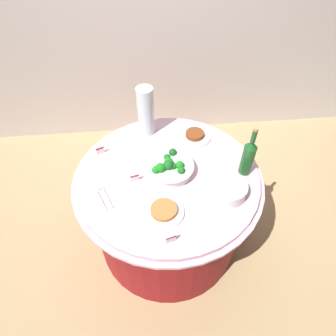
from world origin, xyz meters
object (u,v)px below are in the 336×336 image
at_px(food_plate_stir_fry, 195,135).
at_px(label_placard_mid, 171,239).
at_px(wine_bottle, 248,156).
at_px(serving_tongs, 104,198).
at_px(label_placard_rear, 135,177).
at_px(food_plate_peanuts, 164,211).
at_px(broccoli_bowl, 170,167).
at_px(plate_stack, 228,190).
at_px(label_placard_front, 100,150).
at_px(decorative_fruit_vase, 146,112).

height_order(food_plate_stir_fry, label_placard_mid, label_placard_mid).
height_order(wine_bottle, serving_tongs, wine_bottle).
bearing_deg(food_plate_stir_fry, label_placard_rear, -139.27).
height_order(food_plate_peanuts, label_placard_mid, label_placard_mid).
distance_m(broccoli_bowl, serving_tongs, 0.42).
xyz_separation_m(wine_bottle, food_plate_stir_fry, (-0.25, 0.34, -0.11)).
height_order(broccoli_bowl, food_plate_peanuts, broccoli_bowl).
bearing_deg(food_plate_stir_fry, serving_tongs, -141.44).
bearing_deg(label_placard_mid, wine_bottle, 40.98).
bearing_deg(plate_stack, label_placard_rear, 163.97).
relative_size(plate_stack, label_placard_front, 3.82).
bearing_deg(serving_tongs, food_plate_stir_fry, 38.56).
height_order(plate_stack, food_plate_stir_fry, plate_stack).
bearing_deg(label_placard_front, decorative_fruit_vase, 31.85).
height_order(decorative_fruit_vase, food_plate_stir_fry, decorative_fruit_vase).
bearing_deg(food_plate_peanuts, label_placard_rear, 121.97).
bearing_deg(wine_bottle, label_placard_mid, -139.02).
height_order(decorative_fruit_vase, label_placard_mid, decorative_fruit_vase).
bearing_deg(wine_bottle, food_plate_stir_fry, 126.18).
bearing_deg(broccoli_bowl, label_placard_front, 154.26).
height_order(food_plate_stir_fry, food_plate_peanuts, food_plate_stir_fry).
distance_m(plate_stack, label_placard_mid, 0.44).
height_order(broccoli_bowl, label_placard_mid, broccoli_bowl).
relative_size(plate_stack, wine_bottle, 0.62).
xyz_separation_m(decorative_fruit_vase, label_placard_rear, (-0.09, -0.45, -0.13)).
height_order(food_plate_stir_fry, label_placard_front, label_placard_front).
relative_size(label_placard_mid, label_placard_rear, 1.00).
distance_m(broccoli_bowl, decorative_fruit_vase, 0.43).
bearing_deg(label_placard_mid, label_placard_front, 119.82).
relative_size(food_plate_stir_fry, food_plate_peanuts, 1.00).
xyz_separation_m(food_plate_stir_fry, label_placard_rear, (-0.41, -0.35, 0.02)).
distance_m(wine_bottle, label_placard_mid, 0.66).
relative_size(plate_stack, food_plate_stir_fry, 0.95).
distance_m(broccoli_bowl, label_placard_mid, 0.47).
relative_size(decorative_fruit_vase, label_placard_rear, 6.18).
height_order(broccoli_bowl, label_placard_rear, broccoli_bowl).
xyz_separation_m(wine_bottle, food_plate_peanuts, (-0.51, -0.25, -0.11)).
xyz_separation_m(broccoli_bowl, label_placard_front, (-0.43, 0.21, -0.01)).
bearing_deg(broccoli_bowl, wine_bottle, -4.68).
height_order(serving_tongs, label_placard_mid, label_placard_mid).
relative_size(serving_tongs, food_plate_stir_fry, 0.75).
relative_size(wine_bottle, label_placard_front, 6.11).
xyz_separation_m(food_plate_peanuts, label_placard_rear, (-0.15, 0.24, 0.02)).
height_order(plate_stack, decorative_fruit_vase, decorative_fruit_vase).
xyz_separation_m(food_plate_stir_fry, food_plate_peanuts, (-0.26, -0.59, -0.00)).
relative_size(wine_bottle, decorative_fruit_vase, 0.99).
bearing_deg(decorative_fruit_vase, broccoli_bowl, -73.01).
bearing_deg(decorative_fruit_vase, label_placard_rear, -101.56).
distance_m(label_placard_front, label_placard_rear, 0.33).
relative_size(plate_stack, decorative_fruit_vase, 0.62).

